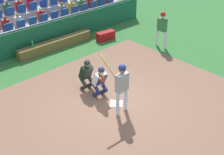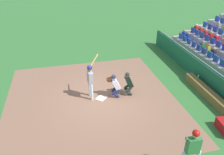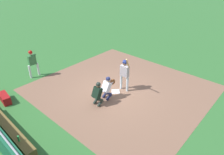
{
  "view_description": "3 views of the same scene",
  "coord_description": "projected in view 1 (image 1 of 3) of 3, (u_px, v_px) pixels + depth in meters",
  "views": [
    {
      "loc": [
        6.86,
        7.35,
        6.8
      ],
      "look_at": [
        0.12,
        -0.1,
        1.09
      ],
      "focal_mm": 54.54,
      "sensor_mm": 36.0,
      "label": 1
    },
    {
      "loc": [
        -9.48,
        1.48,
        6.44
      ],
      "look_at": [
        0.08,
        -0.6,
        1.12
      ],
      "focal_mm": 35.87,
      "sensor_mm": 36.0,
      "label": 2
    },
    {
      "loc": [
        6.4,
        -7.07,
        6.24
      ],
      "look_at": [
        -0.24,
        -0.03,
        0.83
      ],
      "focal_mm": 32.72,
      "sensor_mm": 36.0,
      "label": 3
    }
  ],
  "objects": [
    {
      "name": "ground_plane",
      "position": [
        116.0,
        104.0,
        12.1
      ],
      "size": [
        160.0,
        160.0,
        0.0
      ],
      "primitive_type": "plane",
      "color": "#316B2F"
    },
    {
      "name": "infield_dirt_patch",
      "position": [
        126.0,
        110.0,
        11.77
      ],
      "size": [
        9.18,
        8.68,
        0.01
      ],
      "primitive_type": "cube",
      "rotation": [
        0.0,
        0.0,
        0.03
      ],
      "color": "brown",
      "rests_on": "ground_plane"
    },
    {
      "name": "home_plate_marker",
      "position": [
        116.0,
        104.0,
        12.09
      ],
      "size": [
        0.62,
        0.62,
        0.02
      ],
      "primitive_type": "cube",
      "rotation": [
        0.0,
        0.0,
        0.79
      ],
      "color": "white",
      "rests_on": "infield_dirt_patch"
    },
    {
      "name": "batter_at_plate",
      "position": [
        122.0,
        83.0,
        11.09
      ],
      "size": [
        0.82,
        0.68,
        2.21
      ],
      "color": "silver",
      "rests_on": "ground_plane"
    },
    {
      "name": "catcher_crouching",
      "position": [
        100.0,
        80.0,
        12.17
      ],
      "size": [
        0.49,
        0.71,
        1.28
      ],
      "color": "#20264F",
      "rests_on": "ground_plane"
    },
    {
      "name": "home_plate_umpire",
      "position": [
        87.0,
        73.0,
        12.61
      ],
      "size": [
        0.47,
        0.46,
        1.29
      ],
      "color": "black",
      "rests_on": "ground_plane"
    },
    {
      "name": "dugout_wall",
      "position": [
        29.0,
        39.0,
        15.64
      ],
      "size": [
        13.96,
        0.24,
        1.24
      ],
      "color": "#18593A",
      "rests_on": "ground_plane"
    },
    {
      "name": "dugout_bench",
      "position": [
        55.0,
        44.0,
        16.09
      ],
      "size": [
        3.93,
        0.4,
        0.44
      ],
      "primitive_type": "cube",
      "color": "brown",
      "rests_on": "ground_plane"
    },
    {
      "name": "water_bottle_on_bench",
      "position": [
        33.0,
        44.0,
        15.28
      ],
      "size": [
        0.07,
        0.07,
        0.25
      ],
      "primitive_type": "cylinder",
      "color": "green",
      "rests_on": "dugout_bench"
    },
    {
      "name": "equipment_duffel_bag",
      "position": [
        106.0,
        36.0,
        17.0
      ],
      "size": [
        0.98,
        0.45,
        0.43
      ],
      "primitive_type": "cube",
      "rotation": [
        0.0,
        0.0,
        -0.09
      ],
      "color": "maroon",
      "rests_on": "ground_plane"
    },
    {
      "name": "on_deck_batter",
      "position": [
        162.0,
        26.0,
        15.83
      ],
      "size": [
        0.24,
        0.67,
        1.75
      ],
      "color": "silver",
      "rests_on": "ground_plane"
    }
  ]
}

